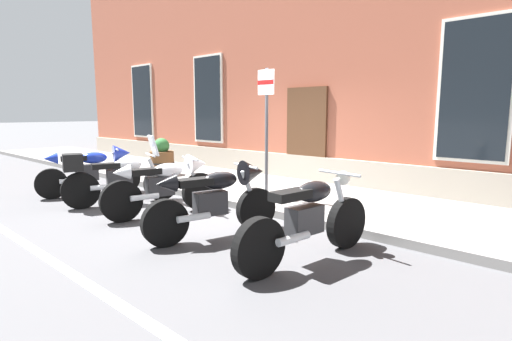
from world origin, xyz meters
name	(u,v)px	position (x,y,z in m)	size (l,w,h in m)	color
ground_plane	(218,205)	(0.00, 0.00, 0.00)	(140.00, 140.00, 0.00)	#424244
sidewalk	(268,190)	(0.00, 1.43, 0.06)	(27.02, 2.85, 0.13)	slate
lane_stripe	(32,248)	(0.00, -3.20, 0.00)	(27.02, 0.12, 0.01)	silver
brick_pub_facade	(369,32)	(0.00, 5.77, 3.95)	(21.02, 5.94, 7.92)	brown
motorcycle_blue_sport	(94,168)	(-2.60, -1.13, 0.56)	(0.87, 1.97, 1.03)	black
motorcycle_silver_touring	(116,177)	(-1.41, -1.27, 0.54)	(0.96, 2.03, 1.29)	black
motorcycle_white_sport	(167,183)	(-0.10, -1.06, 0.55)	(0.73, 2.01, 1.01)	black
motorcycle_black_sport	(219,197)	(1.40, -1.25, 0.57)	(0.76, 1.98, 1.04)	black
motorcycle_black_naked	(309,220)	(2.85, -1.17, 0.49)	(0.62, 2.12, 1.01)	black
parking_sign	(266,115)	(0.68, 0.58, 1.66)	(0.36, 0.07, 2.37)	#4C4C51
barrel_planter	(162,159)	(-3.20, 0.97, 0.52)	(0.64, 0.64, 0.94)	brown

